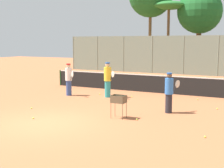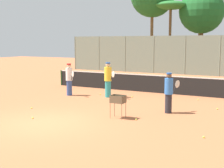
{
  "view_description": "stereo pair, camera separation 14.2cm",
  "coord_description": "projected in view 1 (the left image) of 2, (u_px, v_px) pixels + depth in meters",
  "views": [
    {
      "loc": [
        7.48,
        -8.85,
        3.02
      ],
      "look_at": [
        0.59,
        4.33,
        1.0
      ],
      "focal_mm": 50.0,
      "sensor_mm": 36.0,
      "label": 1
    },
    {
      "loc": [
        7.6,
        -8.78,
        3.02
      ],
      "look_at": [
        0.59,
        4.33,
        1.0
      ],
      "focal_mm": 50.0,
      "sensor_mm": 36.0,
      "label": 2
    }
  ],
  "objects": [
    {
      "name": "tree_4",
      "position": [
        200.0,
        12.0,
        33.15
      ],
      "size": [
        4.74,
        4.74,
        8.61
      ],
      "color": "brown",
      "rests_on": "ground_plane"
    },
    {
      "name": "tennis_ball_0",
      "position": [
        198.0,
        99.0,
        16.27
      ],
      "size": [
        0.07,
        0.07,
        0.07
      ],
      "primitive_type": "sphere",
      "color": "#D1E54C",
      "rests_on": "ground_plane"
    },
    {
      "name": "tennis_ball_6",
      "position": [
        132.0,
        97.0,
        17.07
      ],
      "size": [
        0.07,
        0.07,
        0.07
      ],
      "primitive_type": "sphere",
      "color": "#D1E54C",
      "rests_on": "ground_plane"
    },
    {
      "name": "tennis_ball_5",
      "position": [
        31.0,
        108.0,
        14.13
      ],
      "size": [
        0.07,
        0.07,
        0.07
      ],
      "primitive_type": "sphere",
      "color": "#D1E54C",
      "rests_on": "ground_plane"
    },
    {
      "name": "player_white_outfit",
      "position": [
        108.0,
        79.0,
        16.98
      ],
      "size": [
        0.85,
        0.62,
        1.91
      ],
      "rotation": [
        0.0,
        0.0,
        5.72
      ],
      "color": "teal",
      "rests_on": "ground_plane"
    },
    {
      "name": "tennis_ball_4",
      "position": [
        205.0,
        137.0,
        9.87
      ],
      "size": [
        0.07,
        0.07,
        0.07
      ],
      "primitive_type": "sphere",
      "color": "#D1E54C",
      "rests_on": "ground_plane"
    },
    {
      "name": "tennis_net",
      "position": [
        136.0,
        82.0,
        19.08
      ],
      "size": [
        11.51,
        0.1,
        1.07
      ],
      "color": "#26592D",
      "rests_on": "ground_plane"
    },
    {
      "name": "player_red_cap",
      "position": [
        69.0,
        79.0,
        17.54
      ],
      "size": [
        0.82,
        0.6,
        1.81
      ],
      "rotation": [
        0.0,
        0.0,
        5.71
      ],
      "color": "#334C8C",
      "rests_on": "ground_plane"
    },
    {
      "name": "player_yellow_shirt",
      "position": [
        169.0,
        92.0,
        13.22
      ],
      "size": [
        0.5,
        0.85,
        1.73
      ],
      "rotation": [
        0.0,
        0.0,
        1.13
      ],
      "color": "#26262D",
      "rests_on": "ground_plane"
    },
    {
      "name": "tennis_ball_2",
      "position": [
        217.0,
        109.0,
        14.01
      ],
      "size": [
        0.07,
        0.07,
        0.07
      ],
      "primitive_type": "sphere",
      "color": "#D1E54C",
      "rests_on": "ground_plane"
    },
    {
      "name": "back_fence",
      "position": [
        183.0,
        55.0,
        28.63
      ],
      "size": [
        24.52,
        0.08,
        3.58
      ],
      "color": "gray",
      "rests_on": "ground_plane"
    },
    {
      "name": "tennis_ball_7",
      "position": [
        100.0,
        94.0,
        17.91
      ],
      "size": [
        0.07,
        0.07,
        0.07
      ],
      "primitive_type": "sphere",
      "color": "#D1E54C",
      "rests_on": "ground_plane"
    },
    {
      "name": "ball_cart",
      "position": [
        119.0,
        101.0,
        12.31
      ],
      "size": [
        0.56,
        0.41,
        0.93
      ],
      "color": "brown",
      "rests_on": "ground_plane"
    },
    {
      "name": "tree_3",
      "position": [
        169.0,
        7.0,
        33.08
      ],
      "size": [
        3.6,
        3.6,
        7.3
      ],
      "color": "brown",
      "rests_on": "ground_plane"
    },
    {
      "name": "tennis_ball_3",
      "position": [
        33.0,
        118.0,
        12.28
      ],
      "size": [
        0.07,
        0.07,
        0.07
      ],
      "primitive_type": "sphere",
      "color": "#D1E54C",
      "rests_on": "ground_plane"
    },
    {
      "name": "ground_plane",
      "position": [
        44.0,
        123.0,
        11.61
      ],
      "size": [
        80.0,
        80.0,
        0.0
      ],
      "primitive_type": "plane",
      "color": "#B7663D"
    },
    {
      "name": "tennis_ball_1",
      "position": [
        137.0,
        119.0,
        12.08
      ],
      "size": [
        0.07,
        0.07,
        0.07
      ],
      "primitive_type": "sphere",
      "color": "#D1E54C",
      "rests_on": "ground_plane"
    }
  ]
}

